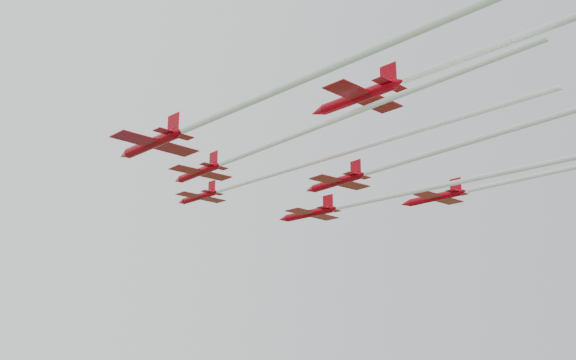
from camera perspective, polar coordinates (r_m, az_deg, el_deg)
name	(u,v)px	position (r m, az deg, el deg)	size (l,w,h in m)	color
jet_lead	(273,174)	(90.31, -1.35, 0.50)	(23.71, 61.22, 2.47)	#AE000F
jet_row2_left	(261,148)	(75.20, -2.44, 2.82)	(18.40, 52.34, 2.53)	#AE000F
jet_row2_right	(371,200)	(93.92, 7.41, -1.81)	(22.59, 51.85, 2.91)	#AE000F
jet_row3_left	(213,118)	(60.50, -6.71, 5.51)	(19.25, 46.19, 2.76)	#AE000F
jet_row3_mid	(389,166)	(76.49, 8.94, 1.22)	(14.35, 42.43, 2.56)	#AE000F
jet_row3_right	(516,180)	(92.43, 19.59, 0.02)	(20.25, 53.97, 2.76)	#AE000F
jet_row4_left	(525,35)	(56.80, 20.35, 11.99)	(25.50, 64.26, 2.81)	#AE000F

